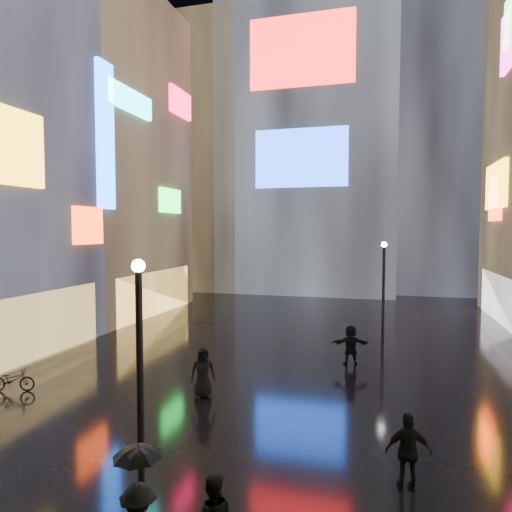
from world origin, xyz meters
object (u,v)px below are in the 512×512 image
at_px(lamp_far, 384,284).
at_px(pedestrian_3, 408,451).
at_px(lamp_near, 140,359).
at_px(bicycle, 12,380).

xyz_separation_m(lamp_far, pedestrian_3, (0.59, -14.79, -2.08)).
xyz_separation_m(lamp_near, pedestrian_3, (5.84, 1.54, -2.08)).
bearing_deg(lamp_near, pedestrian_3, 14.79).
xyz_separation_m(lamp_near, bicycle, (-7.64, 4.22, -2.53)).
bearing_deg(bicycle, pedestrian_3, -119.16).
relative_size(lamp_near, lamp_far, 1.00).
height_order(lamp_far, bicycle, lamp_far).
relative_size(lamp_near, bicycle, 3.27).
height_order(lamp_near, lamp_far, same).
relative_size(lamp_far, bicycle, 3.27).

